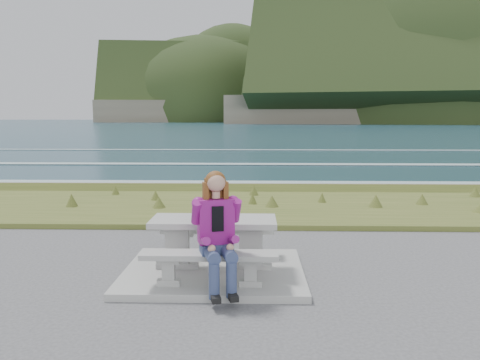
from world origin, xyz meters
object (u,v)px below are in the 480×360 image
Objects in this scene: bench_landward at (209,260)px; picnic_table at (214,230)px; seated_woman at (218,247)px; bench_seaward at (217,234)px.

picnic_table is at bearing 90.00° from bench_landward.
seated_woman is (0.13, -0.14, 0.21)m from bench_landward.
picnic_table reaches higher than bench_seaward.
bench_seaward is 1.56m from seated_woman.
bench_landward is 1.00× the size of bench_seaward.
bench_seaward is at bearing 79.88° from seated_woman.
picnic_table reaches higher than bench_landward.
bench_seaward is (0.00, 0.70, -0.23)m from picnic_table.
picnic_table is 1.18× the size of seated_woman.
seated_woman reaches higher than bench_seaward.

